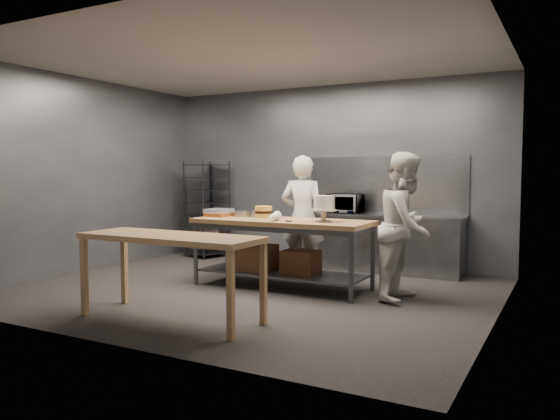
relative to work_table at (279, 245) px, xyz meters
name	(u,v)px	position (x,y,z in m)	size (l,w,h in m)	color
ground	(251,291)	(-0.21, -0.38, -0.57)	(6.00, 6.00, 0.00)	black
back_wall	(328,175)	(-0.21, 2.12, 0.93)	(6.00, 0.04, 3.00)	#4C4F54
work_table	(279,245)	(0.00, 0.00, 0.00)	(2.40, 0.90, 0.92)	olive
near_counter	(170,243)	(-0.23, -1.96, 0.24)	(2.00, 0.70, 0.90)	olive
back_counter	(378,242)	(0.79, 1.80, -0.12)	(2.60, 0.60, 0.90)	slate
splashback_panel	(385,185)	(0.79, 2.10, 0.78)	(2.60, 0.02, 0.90)	slate
speed_rack	(207,210)	(-2.44, 1.72, 0.28)	(0.75, 0.79, 1.75)	black
chef_behind	(303,217)	(0.02, 0.69, 0.32)	(0.65, 0.43, 1.79)	silver
chef_right	(406,226)	(1.69, 0.13, 0.32)	(0.87, 0.68, 1.79)	silver
microwave	(345,203)	(0.23, 1.80, 0.48)	(0.54, 0.37, 0.30)	black
frosted_cake_stand	(324,205)	(0.68, -0.06, 0.56)	(0.34, 0.34, 0.33)	#AFA78C
layer_cake	(264,212)	(-0.31, 0.12, 0.43)	(0.24, 0.24, 0.16)	gold
cake_pans	(251,214)	(-0.59, 0.24, 0.39)	(0.46, 0.40, 0.07)	gray
piping_bag	(273,217)	(0.07, -0.29, 0.41)	(0.12, 0.12, 0.38)	silver
offset_spatula	(294,222)	(0.36, -0.25, 0.35)	(0.36, 0.02, 0.02)	slate
pastry_clamshells	(219,212)	(-0.99, 0.03, 0.40)	(0.32, 0.35, 0.11)	#9A4D1E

